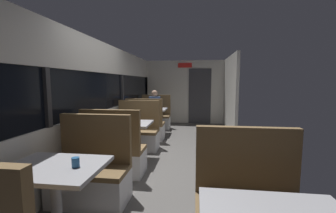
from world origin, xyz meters
TOP-DOWN VIEW (x-y plane):
  - ground_plane at (0.00, 0.00)m, footprint 3.30×9.20m
  - carriage_window_panel_left at (-1.45, 0.00)m, footprint 0.09×8.48m
  - carriage_end_bulkhead at (0.06, 4.19)m, footprint 2.90×0.11m
  - carriage_aisle_panel_right at (1.45, 3.00)m, footprint 0.08×2.40m
  - dining_table_near_window at (-0.89, -2.09)m, footprint 0.90×0.70m
  - bench_near_window_facing_entry at (-0.89, -1.39)m, footprint 0.95×0.50m
  - dining_table_mid_window at (-0.89, 0.13)m, footprint 0.90×0.70m
  - bench_mid_window_facing_end at (-0.89, -0.57)m, footprint 0.95×0.50m
  - bench_mid_window_facing_entry at (-0.89, 0.83)m, footprint 0.95×0.50m
  - dining_table_far_window at (-0.89, 2.34)m, footprint 0.90×0.70m
  - bench_far_window_facing_end at (-0.89, 1.64)m, footprint 0.95×0.50m
  - bench_far_window_facing_entry at (-0.89, 3.04)m, footprint 0.95×0.50m
  - seated_passenger at (-0.89, 2.97)m, footprint 0.47×0.55m
  - coffee_cup_primary at (-0.68, -2.09)m, footprint 0.07×0.07m

SIDE VIEW (x-z plane):
  - ground_plane at x=0.00m, z-range -0.02..0.00m
  - bench_near_window_facing_entry at x=-0.89m, z-range -0.22..0.88m
  - bench_mid_window_facing_end at x=-0.89m, z-range -0.22..0.88m
  - bench_mid_window_facing_entry at x=-0.89m, z-range -0.22..0.88m
  - bench_far_window_facing_end at x=-0.89m, z-range -0.22..0.88m
  - bench_far_window_facing_entry at x=-0.89m, z-range -0.22..0.88m
  - seated_passenger at x=-0.89m, z-range -0.09..1.17m
  - dining_table_near_window at x=-0.89m, z-range 0.27..1.01m
  - dining_table_mid_window at x=-0.89m, z-range 0.27..1.01m
  - dining_table_far_window at x=-0.89m, z-range 0.27..1.01m
  - coffee_cup_primary at x=-0.68m, z-range 0.74..0.83m
  - carriage_window_panel_left at x=-1.45m, z-range -0.04..2.26m
  - carriage_end_bulkhead at x=0.06m, z-range -0.01..2.29m
  - carriage_aisle_panel_right at x=1.45m, z-range 0.00..2.30m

